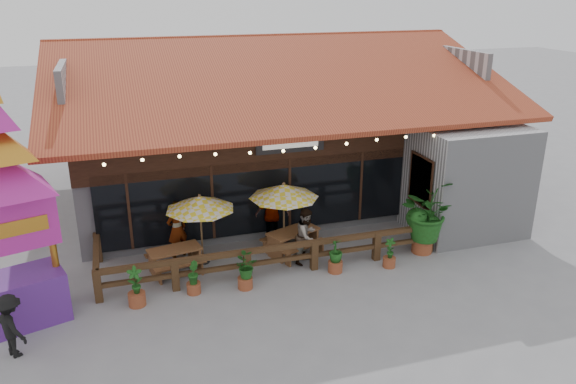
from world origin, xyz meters
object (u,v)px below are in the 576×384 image
object	(u,v)px
picnic_table_right	(293,238)
thai_sign_tower	(7,182)
picnic_table_left	(175,256)
tropical_plant	(425,212)
pedestrian	(12,326)
umbrella_left	(200,203)
umbrella_right	(284,191)

from	to	relation	value
picnic_table_right	thai_sign_tower	size ratio (longest dim) A/B	0.29
thai_sign_tower	picnic_table_left	bearing A→B (deg)	21.41
picnic_table_left	tropical_plant	world-z (taller)	tropical_plant
picnic_table_right	thai_sign_tower	world-z (taller)	thai_sign_tower
picnic_table_left	pedestrian	size ratio (longest dim) A/B	1.12
pedestrian	umbrella_left	bearing A→B (deg)	-89.83
picnic_table_left	pedestrian	bearing A→B (deg)	-143.27
picnic_table_right	umbrella_right	bearing A→B (deg)	130.60
umbrella_right	tropical_plant	xyz separation A→B (m)	(4.07, -1.38, -0.65)
tropical_plant	pedestrian	distance (m)	11.52
thai_sign_tower	pedestrian	size ratio (longest dim) A/B	4.54
umbrella_left	tropical_plant	xyz separation A→B (m)	(6.61, -1.37, -0.57)
umbrella_left	picnic_table_right	bearing A→B (deg)	-4.91
picnic_table_left	picnic_table_right	size ratio (longest dim) A/B	0.86
pedestrian	umbrella_right	bearing A→B (deg)	-100.05
picnic_table_right	picnic_table_left	bearing A→B (deg)	-178.81
umbrella_right	picnic_table_left	xyz separation A→B (m)	(-3.40, -0.33, -1.50)
picnic_table_right	tropical_plant	xyz separation A→B (m)	(3.85, -1.13, 0.81)
umbrella_left	picnic_table_left	xyz separation A→B (m)	(-0.85, -0.31, -1.42)
umbrella_right	umbrella_left	bearing A→B (deg)	-179.60
pedestrian	picnic_table_right	bearing A→B (deg)	-102.33
picnic_table_left	thai_sign_tower	bearing A→B (deg)	-158.59
picnic_table_right	umbrella_left	bearing A→B (deg)	175.09
tropical_plant	picnic_table_right	bearing A→B (deg)	163.65
umbrella_right	thai_sign_tower	bearing A→B (deg)	-165.88
picnic_table_left	tropical_plant	size ratio (longest dim) A/B	0.73
umbrella_left	tropical_plant	size ratio (longest dim) A/B	1.03
umbrella_right	picnic_table_right	distance (m)	1.50
umbrella_right	pedestrian	size ratio (longest dim) A/B	1.67
tropical_plant	pedestrian	world-z (taller)	tropical_plant
tropical_plant	pedestrian	size ratio (longest dim) A/B	1.54
thai_sign_tower	picnic_table_right	bearing A→B (deg)	11.81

